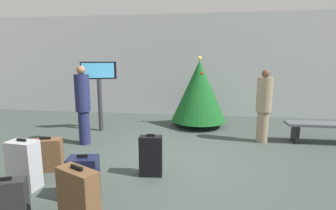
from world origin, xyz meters
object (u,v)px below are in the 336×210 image
Objects in this scene: traveller_0 at (83,103)px; suitcase_1 at (24,165)px; suitcase_3 at (46,155)px; suitcase_5 at (7,202)px; suitcase_0 at (151,156)px; holiday_tree at (199,91)px; waiting_bench at (326,128)px; suitcase_2 at (84,178)px; traveller_1 at (264,105)px; suitcase_4 at (79,202)px; flight_info_kiosk at (99,83)px.

suitcase_1 is (0.06, -2.08, -0.58)m from traveller_0.
suitcase_3 is 1.49m from suitcase_5.
suitcase_0 reaches higher than suitcase_3.
holiday_tree is 3.23m from waiting_bench.
waiting_bench is (2.93, -1.18, -0.66)m from holiday_tree.
suitcase_2 is at bearing -132.25° from suitcase_0.
suitcase_4 is at bearing -126.47° from traveller_1.
suitcase_2 is 1.10× the size of suitcase_5.
suitcase_5 is (0.51, -4.01, -1.03)m from flight_info_kiosk.
flight_info_kiosk is at bearing 176.60° from waiting_bench.
suitcase_1 reaches higher than suitcase_2.
holiday_tree reaches higher than suitcase_5.
suitcase_3 is (-2.55, -3.43, -0.75)m from holiday_tree.
suitcase_1 is 0.64m from suitcase_3.
flight_info_kiosk reaches higher than traveller_1.
suitcase_2 reaches higher than suitcase_5.
holiday_tree is 4.52m from suitcase_2.
traveller_0 is 2.77× the size of suitcase_2.
holiday_tree is 3.13× the size of suitcase_2.
suitcase_2 is (-2.99, -2.95, -0.59)m from traveller_1.
flight_info_kiosk is at bearing 174.26° from traveller_1.
traveller_1 is 2.91× the size of suitcase_5.
suitcase_4 is at bearing -67.35° from suitcase_2.
suitcase_0 is at bearing 1.90° from suitcase_3.
suitcase_0 is at bearing -52.78° from flight_info_kiosk.
traveller_0 reaches higher than suitcase_0.
suitcase_1 is at bearing 146.66° from suitcase_4.
traveller_1 reaches higher than suitcase_3.
suitcase_1 is (-1.78, -0.69, 0.03)m from suitcase_0.
suitcase_0 is (1.84, -1.39, -0.61)m from traveller_0.
holiday_tree is 3.23m from traveller_0.
traveller_1 is 4.64m from suitcase_3.
waiting_bench is 2.89× the size of suitcase_3.
suitcase_3 is at bearing 132.56° from suitcase_4.
suitcase_2 is at bearing -135.43° from traveller_1.
suitcase_4 is (1.36, -1.49, 0.10)m from suitcase_3.
suitcase_1 is at bearing -152.06° from waiting_bench.
traveller_0 reaches higher than suitcase_1.
flight_info_kiosk is 2.78m from suitcase_3.
traveller_1 is 2.63× the size of suitcase_2.
suitcase_5 is (0.38, -0.80, -0.10)m from suitcase_1.
flight_info_kiosk is at bearing -162.11° from holiday_tree.
traveller_1 is 4.91m from suitcase_1.
suitcase_5 is (0.43, -1.43, -0.01)m from suitcase_3.
traveller_1 reaches higher than waiting_bench.
suitcase_4 is at bearing -70.49° from flight_info_kiosk.
flight_info_kiosk is 3.34m from suitcase_1.
traveller_1 is 4.57m from suitcase_4.
waiting_bench is 1.03× the size of traveller_1.
flight_info_kiosk is 1.04× the size of traveller_0.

